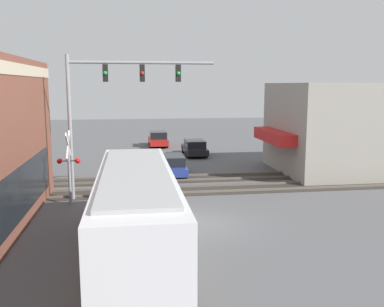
% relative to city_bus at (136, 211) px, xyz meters
% --- Properties ---
extents(ground_plane, '(120.00, 120.00, 0.00)m').
position_rel_city_bus_xyz_m(ground_plane, '(3.72, -2.80, -1.80)').
color(ground_plane, '#565659').
extents(shop_building, '(8.35, 9.96, 6.26)m').
position_rel_city_bus_xyz_m(shop_building, '(13.91, -14.65, 1.32)').
color(shop_building, gray).
rests_on(shop_building, ground).
extents(city_bus, '(11.17, 2.59, 3.27)m').
position_rel_city_bus_xyz_m(city_bus, '(0.00, 0.00, 0.00)').
color(city_bus, silver).
rests_on(city_bus, ground).
extents(traffic_signal_gantry, '(0.42, 7.77, 7.69)m').
position_rel_city_bus_xyz_m(traffic_signal_gantry, '(8.68, 1.03, 3.89)').
color(traffic_signal_gantry, gray).
rests_on(traffic_signal_gantry, ground).
extents(crossing_signal, '(1.41, 1.18, 3.81)m').
position_rel_city_bus_xyz_m(crossing_signal, '(7.70, 3.29, 0.49)').
color(crossing_signal, gray).
rests_on(crossing_signal, ground).
extents(rail_track_near, '(2.60, 60.00, 0.15)m').
position_rel_city_bus_xyz_m(rail_track_near, '(9.72, -2.80, -1.78)').
color(rail_track_near, '#332D28').
rests_on(rail_track_near, ground).
extents(rail_track_far, '(2.60, 60.00, 0.15)m').
position_rel_city_bus_xyz_m(rail_track_far, '(12.92, -2.80, -1.78)').
color(rail_track_far, '#332D28').
rests_on(rail_track_far, ground).
extents(parked_car_blue, '(4.55, 1.82, 1.38)m').
position_rel_city_bus_xyz_m(parked_car_blue, '(14.32, -2.60, -1.16)').
color(parked_car_blue, navy).
rests_on(parked_car_blue, ground).
extents(parked_car_black, '(4.57, 1.82, 1.37)m').
position_rel_city_bus_xyz_m(parked_car_black, '(22.21, -5.40, -1.16)').
color(parked_car_black, black).
rests_on(parked_car_black, ground).
extents(parked_car_red, '(4.24, 1.82, 1.52)m').
position_rel_city_bus_xyz_m(parked_car_red, '(28.27, -2.60, -1.10)').
color(parked_car_red, '#B21E19').
rests_on(parked_car_red, ground).
extents(pedestrian_at_crossing, '(0.34, 0.34, 1.77)m').
position_rel_city_bus_xyz_m(pedestrian_at_crossing, '(8.02, 1.23, -0.90)').
color(pedestrian_at_crossing, '#2D3351').
rests_on(pedestrian_at_crossing, ground).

